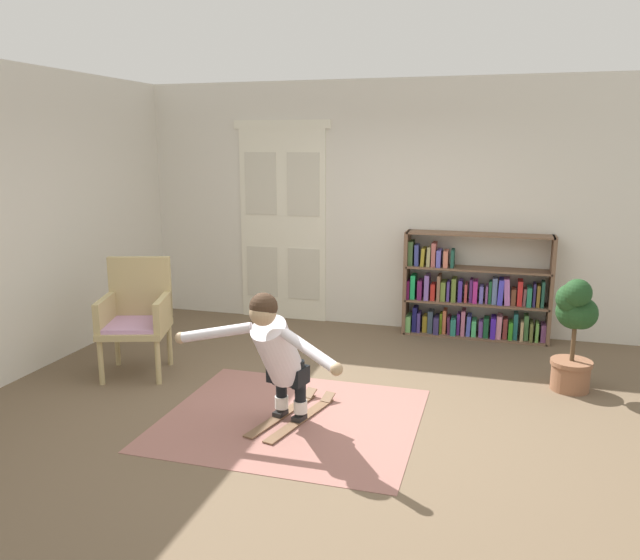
{
  "coord_description": "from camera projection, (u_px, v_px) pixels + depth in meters",
  "views": [
    {
      "loc": [
        1.35,
        -4.75,
        2.18
      ],
      "look_at": [
        -0.1,
        0.21,
        1.05
      ],
      "focal_mm": 35.24,
      "sensor_mm": 36.0,
      "label": 1
    }
  ],
  "objects": [
    {
      "name": "wicker_chair",
      "position": [
        136.0,
        314.0,
        6.0
      ],
      "size": [
        0.75,
        0.75,
        1.1
      ],
      "color": "tan",
      "rests_on": "ground"
    },
    {
      "name": "person_skier",
      "position": [
        276.0,
        349.0,
        4.76
      ],
      "size": [
        1.44,
        0.81,
        1.04
      ],
      "color": "white",
      "rests_on": "skis_pair"
    },
    {
      "name": "side_wall_left",
      "position": [
        42.0,
        219.0,
        6.17
      ],
      "size": [
        0.1,
        6.0,
        2.9
      ],
      "primitive_type": "cube",
      "color": "silver",
      "rests_on": "ground"
    },
    {
      "name": "skis_pair",
      "position": [
        293.0,
        415.0,
        5.09
      ],
      "size": [
        0.49,
        1.0,
        0.07
      ],
      "color": "brown",
      "rests_on": "rug"
    },
    {
      "name": "rug",
      "position": [
        291.0,
        418.0,
        5.07
      ],
      "size": [
        2.02,
        1.79,
        0.01
      ],
      "primitive_type": "cube",
      "color": "#956258",
      "rests_on": "ground"
    },
    {
      "name": "ground_plane",
      "position": [
        324.0,
        408.0,
        5.28
      ],
      "size": [
        7.2,
        7.2,
        0.0
      ],
      "primitive_type": "plane",
      "color": "brown"
    },
    {
      "name": "potted_plant",
      "position": [
        574.0,
        326.0,
        5.55
      ],
      "size": [
        0.37,
        0.42,
        1.04
      ],
      "color": "brown",
      "rests_on": "ground"
    },
    {
      "name": "back_wall",
      "position": [
        384.0,
        206.0,
        7.41
      ],
      "size": [
        6.0,
        0.1,
        2.9
      ],
      "primitive_type": "cube",
      "color": "silver",
      "rests_on": "ground"
    },
    {
      "name": "bookshelf",
      "position": [
        471.0,
        296.0,
        7.13
      ],
      "size": [
        1.63,
        0.3,
        1.2
      ],
      "color": "brown",
      "rests_on": "ground"
    },
    {
      "name": "double_door",
      "position": [
        283.0,
        222.0,
        7.75
      ],
      "size": [
        1.22,
        0.05,
        2.45
      ],
      "color": "silver",
      "rests_on": "ground"
    }
  ]
}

